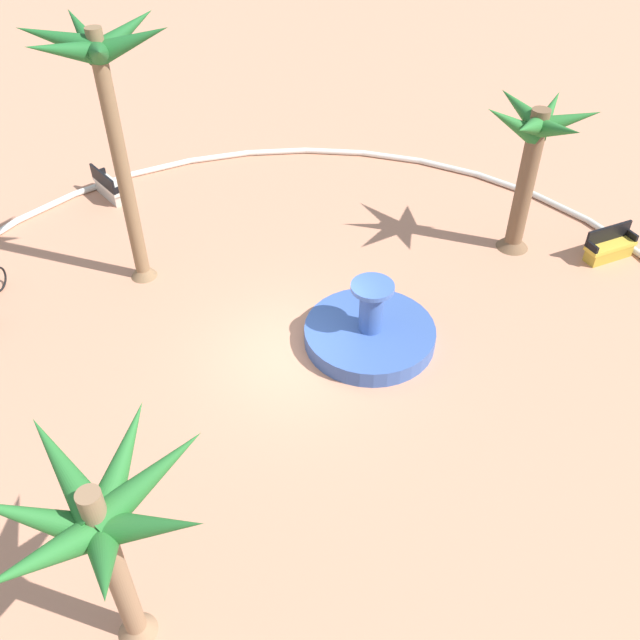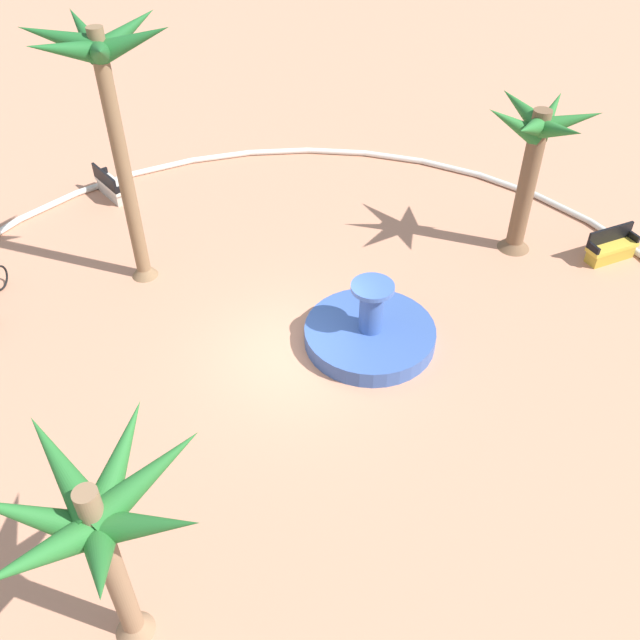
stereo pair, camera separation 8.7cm
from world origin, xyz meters
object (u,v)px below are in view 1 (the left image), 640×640
object	(u,v)px
fountain	(370,333)
palm_tree_mid_plaza	(101,522)
bench_east	(609,248)
bench_west	(110,188)
palm_tree_by_curb	(104,88)
palm_tree_near_fountain	(533,150)

from	to	relation	value
fountain	palm_tree_mid_plaza	bearing A→B (deg)	3.15
fountain	palm_tree_mid_plaza	xyz separation A→B (m)	(8.69, 0.48, 3.00)
bench_east	bench_west	distance (m)	16.04
palm_tree_by_curb	bench_east	bearing A→B (deg)	127.59
palm_tree_mid_plaza	fountain	bearing A→B (deg)	-176.85
palm_tree_mid_plaza	palm_tree_by_curb	bearing A→B (deg)	-135.48
palm_tree_near_fountain	palm_tree_by_curb	size ratio (longest dim) A/B	0.65
palm_tree_by_curb	bench_west	xyz separation A→B (m)	(-2.64, -4.09, -5.20)
palm_tree_near_fountain	palm_tree_mid_plaza	xyz separation A→B (m)	(14.80, -0.96, 0.05)
fountain	bench_east	distance (m)	8.20
fountain	palm_tree_near_fountain	size ratio (longest dim) A/B	0.72
bench_west	palm_tree_mid_plaza	bearing A→B (deg)	48.54
bench_east	palm_tree_by_curb	bearing A→B (deg)	-52.41
palm_tree_by_curb	palm_tree_mid_plaza	world-z (taller)	palm_tree_by_curb
bench_west	bench_east	bearing A→B (deg)	110.97
bench_east	fountain	bearing A→B (deg)	-29.26
palm_tree_near_fountain	bench_west	world-z (taller)	palm_tree_near_fountain
palm_tree_by_curb	palm_tree_near_fountain	bearing A→B (deg)	131.40
fountain	bench_west	xyz separation A→B (m)	(-1.42, -10.97, 0.06)
fountain	palm_tree_near_fountain	xyz separation A→B (m)	(-6.11, 1.44, 2.95)
fountain	palm_tree_by_curb	size ratio (longest dim) A/B	0.47
fountain	bench_west	world-z (taller)	fountain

